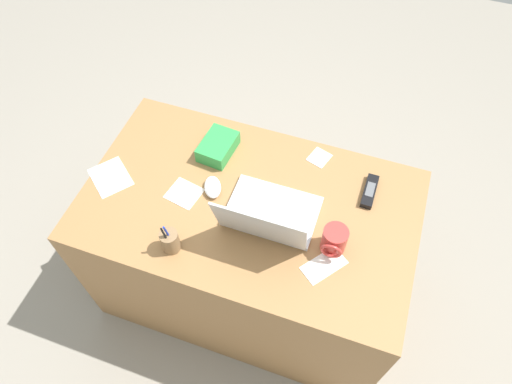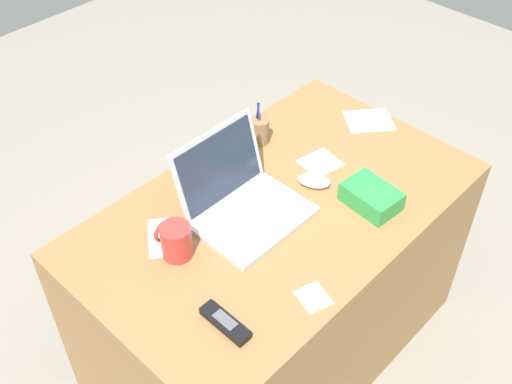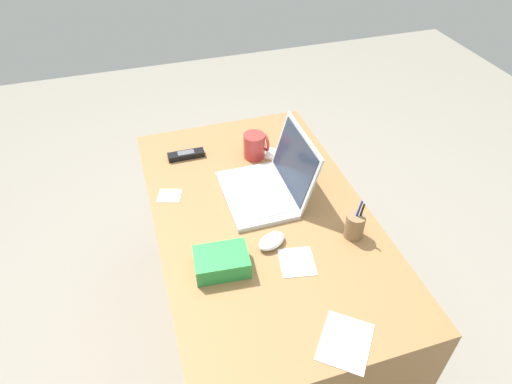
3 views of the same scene
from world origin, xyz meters
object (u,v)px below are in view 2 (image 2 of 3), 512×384
(pen_holder, at_px, (260,130))
(computer_mouse, at_px, (314,181))
(coffee_mug_white, at_px, (175,240))
(laptop, at_px, (243,201))
(snack_bag, at_px, (371,197))
(cordless_phone, at_px, (225,323))

(pen_holder, bearing_deg, computer_mouse, -98.66)
(computer_mouse, bearing_deg, coffee_mug_white, 142.04)
(laptop, distance_m, computer_mouse, 0.27)
(laptop, distance_m, snack_bag, 0.40)
(coffee_mug_white, relative_size, cordless_phone, 0.70)
(computer_mouse, xyz_separation_m, coffee_mug_white, (-0.50, 0.10, 0.04))
(laptop, relative_size, coffee_mug_white, 3.15)
(computer_mouse, relative_size, snack_bag, 0.62)
(computer_mouse, distance_m, coffee_mug_white, 0.51)
(coffee_mug_white, relative_size, pen_holder, 0.68)
(snack_bag, bearing_deg, coffee_mug_white, 152.89)
(computer_mouse, xyz_separation_m, snack_bag, (0.05, -0.19, 0.02))
(coffee_mug_white, bearing_deg, computer_mouse, -10.96)
(pen_holder, distance_m, snack_bag, 0.47)
(pen_holder, relative_size, snack_bag, 0.92)
(laptop, height_order, coffee_mug_white, laptop)
(computer_mouse, distance_m, cordless_phone, 0.61)
(cordless_phone, distance_m, pen_holder, 0.78)
(coffee_mug_white, xyz_separation_m, cordless_phone, (-0.08, -0.28, -0.04))
(laptop, bearing_deg, computer_mouse, -16.48)
(laptop, height_order, snack_bag, laptop)
(coffee_mug_white, distance_m, snack_bag, 0.62)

